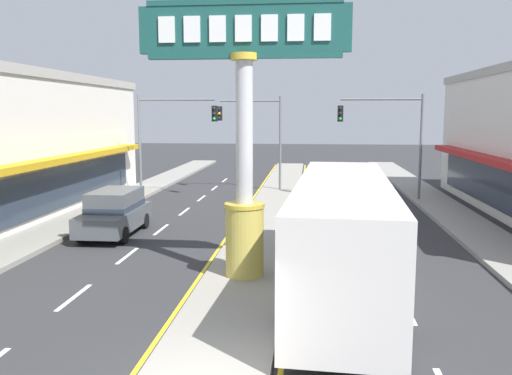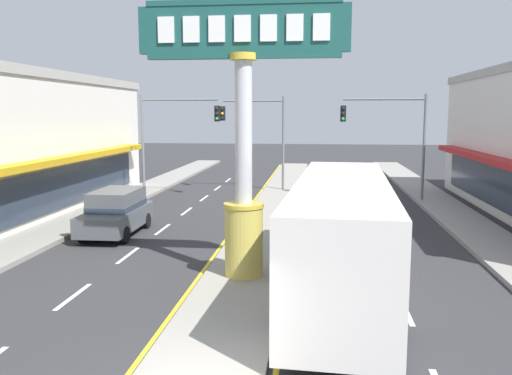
{
  "view_description": "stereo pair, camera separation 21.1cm",
  "coord_description": "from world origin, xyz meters",
  "px_view_note": "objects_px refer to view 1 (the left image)",
  "views": [
    {
      "loc": [
        1.99,
        -9.0,
        5.13
      ],
      "look_at": [
        0.14,
        8.96,
        2.6
      ],
      "focal_mm": 37.43,
      "sensor_mm": 36.0,
      "label": 1
    },
    {
      "loc": [
        2.2,
        -8.97,
        5.13
      ],
      "look_at": [
        0.14,
        8.96,
        2.6
      ],
      "focal_mm": 37.43,
      "sensor_mm": 36.0,
      "label": 2
    }
  ],
  "objects_px": {
    "traffic_light_left_side": "(168,128)",
    "sedan_near_right_lane": "(327,191)",
    "district_sign": "(244,141)",
    "suv_far_right_lane": "(115,212)",
    "traffic_light_right_side": "(390,128)",
    "bus_near_left_lane": "(343,229)",
    "traffic_light_median_far": "(257,127)"
  },
  "relations": [
    {
      "from": "traffic_light_left_side",
      "to": "sedan_near_right_lane",
      "type": "relative_size",
      "value": 1.43
    },
    {
      "from": "district_sign",
      "to": "suv_far_right_lane",
      "type": "relative_size",
      "value": 1.78
    },
    {
      "from": "district_sign",
      "to": "traffic_light_right_side",
      "type": "height_order",
      "value": "district_sign"
    },
    {
      "from": "traffic_light_left_side",
      "to": "traffic_light_right_side",
      "type": "relative_size",
      "value": 1.0
    },
    {
      "from": "traffic_light_right_side",
      "to": "sedan_near_right_lane",
      "type": "distance_m",
      "value": 5.2
    },
    {
      "from": "traffic_light_right_side",
      "to": "bus_near_left_lane",
      "type": "relative_size",
      "value": 0.55
    },
    {
      "from": "district_sign",
      "to": "traffic_light_left_side",
      "type": "distance_m",
      "value": 16.64
    },
    {
      "from": "bus_near_left_lane",
      "to": "traffic_light_median_far",
      "type": "bearing_deg",
      "value": 102.63
    },
    {
      "from": "suv_far_right_lane",
      "to": "traffic_light_left_side",
      "type": "bearing_deg",
      "value": 91.66
    },
    {
      "from": "traffic_light_right_side",
      "to": "district_sign",
      "type": "bearing_deg",
      "value": -112.83
    },
    {
      "from": "traffic_light_median_far",
      "to": "bus_near_left_lane",
      "type": "distance_m",
      "value": 20.33
    },
    {
      "from": "district_sign",
      "to": "sedan_near_right_lane",
      "type": "relative_size",
      "value": 1.9
    },
    {
      "from": "traffic_light_left_side",
      "to": "sedan_near_right_lane",
      "type": "bearing_deg",
      "value": -8.19
    },
    {
      "from": "traffic_light_left_side",
      "to": "traffic_light_median_far",
      "type": "bearing_deg",
      "value": 35.05
    },
    {
      "from": "suv_far_right_lane",
      "to": "bus_near_left_lane",
      "type": "relative_size",
      "value": 0.41
    },
    {
      "from": "sedan_near_right_lane",
      "to": "suv_far_right_lane",
      "type": "bearing_deg",
      "value": -137.35
    },
    {
      "from": "district_sign",
      "to": "traffic_light_median_far",
      "type": "height_order",
      "value": "district_sign"
    },
    {
      "from": "suv_far_right_lane",
      "to": "bus_near_left_lane",
      "type": "distance_m",
      "value": 11.2
    },
    {
      "from": "traffic_light_right_side",
      "to": "bus_near_left_lane",
      "type": "height_order",
      "value": "traffic_light_right_side"
    },
    {
      "from": "sedan_near_right_lane",
      "to": "traffic_light_median_far",
      "type": "bearing_deg",
      "value": 132.2
    },
    {
      "from": "suv_far_right_lane",
      "to": "bus_near_left_lane",
      "type": "bearing_deg",
      "value": -35.04
    },
    {
      "from": "district_sign",
      "to": "bus_near_left_lane",
      "type": "height_order",
      "value": "district_sign"
    },
    {
      "from": "district_sign",
      "to": "traffic_light_median_far",
      "type": "bearing_deg",
      "value": 94.54
    },
    {
      "from": "sedan_near_right_lane",
      "to": "bus_near_left_lane",
      "type": "bearing_deg",
      "value": -90.0
    },
    {
      "from": "traffic_light_median_far",
      "to": "bus_near_left_lane",
      "type": "height_order",
      "value": "traffic_light_median_far"
    },
    {
      "from": "district_sign",
      "to": "traffic_light_median_far",
      "type": "distance_m",
      "value": 18.89
    },
    {
      "from": "traffic_light_right_side",
      "to": "traffic_light_median_far",
      "type": "bearing_deg",
      "value": 157.17
    },
    {
      "from": "traffic_light_median_far",
      "to": "sedan_near_right_lane",
      "type": "height_order",
      "value": "traffic_light_median_far"
    },
    {
      "from": "traffic_light_left_side",
      "to": "suv_far_right_lane",
      "type": "height_order",
      "value": "traffic_light_left_side"
    },
    {
      "from": "traffic_light_left_side",
      "to": "traffic_light_right_side",
      "type": "bearing_deg",
      "value": 0.65
    },
    {
      "from": "district_sign",
      "to": "traffic_light_right_side",
      "type": "relative_size",
      "value": 1.33
    },
    {
      "from": "traffic_light_median_far",
      "to": "suv_far_right_lane",
      "type": "xyz_separation_m",
      "value": [
        -4.73,
        -13.3,
        -3.21
      ]
    }
  ]
}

